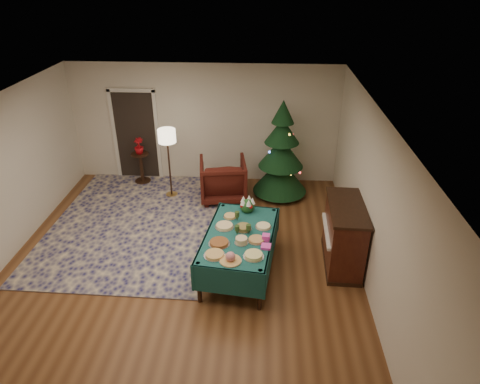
# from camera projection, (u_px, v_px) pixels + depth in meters

# --- Properties ---
(room_shell) EXTENTS (7.00, 7.00, 7.00)m
(room_shell) POSITION_uv_depth(u_px,v_px,m) (175.00, 200.00, 6.55)
(room_shell) COLOR #593319
(room_shell) RESTS_ON ground
(doorway) EXTENTS (1.08, 0.04, 2.16)m
(doorway) POSITION_uv_depth(u_px,v_px,m) (136.00, 133.00, 9.81)
(doorway) COLOR black
(doorway) RESTS_ON ground
(rug) EXTENTS (3.28, 4.26, 0.02)m
(rug) POSITION_uv_depth(u_px,v_px,m) (136.00, 223.00, 8.47)
(rug) COLOR #14144B
(rug) RESTS_ON ground
(buffet_table) EXTENTS (1.32, 2.00, 0.73)m
(buffet_table) POSITION_uv_depth(u_px,v_px,m) (240.00, 241.00, 6.90)
(buffet_table) COLOR black
(buffet_table) RESTS_ON ground
(platter_0) EXTENTS (0.32, 0.32, 0.05)m
(platter_0) POSITION_uv_depth(u_px,v_px,m) (215.00, 255.00, 6.32)
(platter_0) COLOR silver
(platter_0) RESTS_ON buffet_table
(platter_1) EXTENTS (0.33, 0.33, 0.16)m
(platter_1) POSITION_uv_depth(u_px,v_px,m) (230.00, 258.00, 6.18)
(platter_1) COLOR silver
(platter_1) RESTS_ON buffet_table
(platter_2) EXTENTS (0.31, 0.31, 0.06)m
(platter_2) POSITION_uv_depth(u_px,v_px,m) (254.00, 255.00, 6.29)
(platter_2) COLOR silver
(platter_2) RESTS_ON buffet_table
(platter_3) EXTENTS (0.34, 0.34, 0.05)m
(platter_3) POSITION_uv_depth(u_px,v_px,m) (219.00, 243.00, 6.58)
(platter_3) COLOR silver
(platter_3) RESTS_ON buffet_table
(platter_4) EXTENTS (0.22, 0.22, 0.10)m
(platter_4) POSITION_uv_depth(u_px,v_px,m) (241.00, 241.00, 6.59)
(platter_4) COLOR silver
(platter_4) RESTS_ON buffet_table
(platter_5) EXTENTS (0.28, 0.28, 0.04)m
(platter_5) POSITION_uv_depth(u_px,v_px,m) (256.00, 240.00, 6.66)
(platter_5) COLOR silver
(platter_5) RESTS_ON buffet_table
(platter_6) EXTENTS (0.32, 0.32, 0.05)m
(platter_6) POSITION_uv_depth(u_px,v_px,m) (224.00, 226.00, 7.00)
(platter_6) COLOR silver
(platter_6) RESTS_ON buffet_table
(platter_7) EXTENTS (0.27, 0.27, 0.07)m
(platter_7) POSITION_uv_depth(u_px,v_px,m) (243.00, 228.00, 6.93)
(platter_7) COLOR silver
(platter_7) RESTS_ON buffet_table
(platter_8) EXTENTS (0.27, 0.27, 0.04)m
(platter_8) POSITION_uv_depth(u_px,v_px,m) (263.00, 226.00, 7.00)
(platter_8) COLOR silver
(platter_8) RESTS_ON buffet_table
(platter_9) EXTENTS (0.24, 0.24, 0.04)m
(platter_9) POSITION_uv_depth(u_px,v_px,m) (230.00, 216.00, 7.28)
(platter_9) COLOR silver
(platter_9) RESTS_ON buffet_table
(goblet_0) EXTENTS (0.08, 0.08, 0.17)m
(goblet_0) POSITION_uv_depth(u_px,v_px,m) (237.00, 216.00, 7.15)
(goblet_0) COLOR #2D471E
(goblet_0) RESTS_ON buffet_table
(goblet_1) EXTENTS (0.08, 0.08, 0.17)m
(goblet_1) POSITION_uv_depth(u_px,v_px,m) (249.00, 229.00, 6.79)
(goblet_1) COLOR #2D471E
(goblet_1) RESTS_ON buffet_table
(goblet_2) EXTENTS (0.08, 0.08, 0.17)m
(goblet_2) POSITION_uv_depth(u_px,v_px,m) (237.00, 230.00, 6.78)
(goblet_2) COLOR #2D471E
(goblet_2) RESTS_ON buffet_table
(napkin_stack) EXTENTS (0.16, 0.16, 0.04)m
(napkin_stack) POSITION_uv_depth(u_px,v_px,m) (266.00, 247.00, 6.50)
(napkin_stack) COLOR #EF42BC
(napkin_stack) RESTS_ON buffet_table
(gift_box) EXTENTS (0.13, 0.13, 0.10)m
(gift_box) POSITION_uv_depth(u_px,v_px,m) (266.00, 238.00, 6.66)
(gift_box) COLOR #EE42B9
(gift_box) RESTS_ON buffet_table
(centerpiece) EXTENTS (0.26, 0.26, 0.30)m
(centerpiece) POSITION_uv_depth(u_px,v_px,m) (247.00, 205.00, 7.41)
(centerpiece) COLOR #1E4C1E
(centerpiece) RESTS_ON buffet_table
(armchair) EXTENTS (1.08, 1.03, 0.99)m
(armchair) POSITION_uv_depth(u_px,v_px,m) (223.00, 178.00, 9.15)
(armchair) COLOR #45150E
(armchair) RESTS_ON ground
(floor_lamp) EXTENTS (0.37, 0.37, 1.53)m
(floor_lamp) POSITION_uv_depth(u_px,v_px,m) (167.00, 140.00, 8.89)
(floor_lamp) COLOR #A57F3F
(floor_lamp) RESTS_ON ground
(side_table) EXTENTS (0.40, 0.40, 0.72)m
(side_table) POSITION_uv_depth(u_px,v_px,m) (141.00, 168.00, 9.91)
(side_table) COLOR black
(side_table) RESTS_ON ground
(potted_plant) EXTENTS (0.21, 0.37, 0.21)m
(potted_plant) POSITION_uv_depth(u_px,v_px,m) (139.00, 149.00, 9.68)
(potted_plant) COLOR #AF0C13
(potted_plant) RESTS_ON side_table
(christmas_tree) EXTENTS (1.56, 1.56, 2.14)m
(christmas_tree) POSITION_uv_depth(u_px,v_px,m) (281.00, 154.00, 9.08)
(christmas_tree) COLOR black
(christmas_tree) RESTS_ON ground
(piano) EXTENTS (0.66, 1.32, 1.12)m
(piano) POSITION_uv_depth(u_px,v_px,m) (344.00, 236.00, 7.11)
(piano) COLOR black
(piano) RESTS_ON ground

